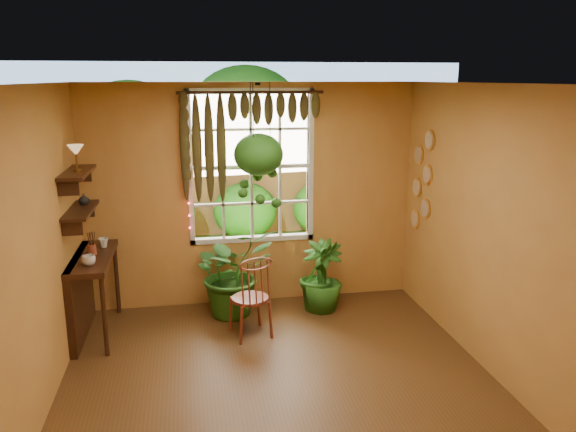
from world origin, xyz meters
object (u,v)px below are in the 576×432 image
counter_ledge (84,287)px  windsor_chair (251,309)px  hanging_basket (259,159)px  potted_plant_left (233,272)px  potted_plant_mid (319,275)px

counter_ledge → windsor_chair: 1.82m
counter_ledge → hanging_basket: bearing=9.0°
hanging_basket → windsor_chair: bearing=-105.5°
counter_ledge → potted_plant_left: size_ratio=1.14×
counter_ledge → hanging_basket: 2.36m
windsor_chair → hanging_basket: size_ratio=0.75×
potted_plant_mid → hanging_basket: bearing=172.5°
potted_plant_left → hanging_basket: size_ratio=0.74×
counter_ledge → potted_plant_mid: 2.67m
windsor_chair → potted_plant_mid: 1.07m
windsor_chair → hanging_basket: 1.69m
windsor_chair → potted_plant_mid: size_ratio=1.24×
counter_ledge → windsor_chair: bearing=-11.6°
counter_ledge → potted_plant_left: 1.64m
potted_plant_mid → hanging_basket: 1.59m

